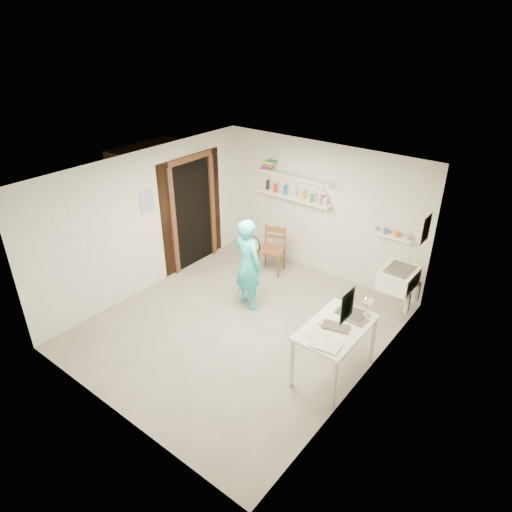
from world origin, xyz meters
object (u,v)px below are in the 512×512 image
Objects in this scene: wall_clock at (254,244)px; work_table at (334,350)px; belfast_sink at (399,278)px; man at (248,264)px; wooden_chair at (272,249)px; desk_lamp at (368,301)px.

wall_clock is 2.19m from work_table.
man is (-2.01, -1.17, 0.06)m from belfast_sink.
work_table is at bearing -10.38° from wall_clock.
belfast_sink is 0.52× the size of work_table.
man is at bearing -66.70° from wall_clock.
work_table is at bearing -53.89° from wooden_chair.
wall_clock reaches higher than desk_lamp.
belfast_sink is 2.33m from man.
wooden_chair is 0.81× the size of work_table.
desk_lamp is at bearing 67.58° from work_table.
man is 2.02m from work_table.
belfast_sink is at bearing 86.39° from work_table.
desk_lamp is at bearing 2.88° from wall_clock.
wall_clock is at bearing -66.70° from man.
work_table is 8.00× the size of desk_lamp.
wooden_chair is at bearing -178.75° from belfast_sink.
wooden_chair is at bearing 153.12° from desk_lamp.
man reaches higher than work_table.
man reaches higher than desk_lamp.
man is 5.56× the size of wall_clock.
wall_clock is (-0.04, 0.22, 0.25)m from man.
work_table is at bearing -93.61° from belfast_sink.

